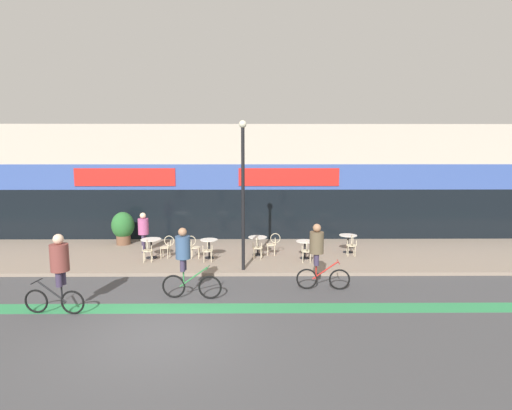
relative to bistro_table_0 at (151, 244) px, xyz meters
The scene contains 23 objects.
ground_plane 6.82m from the bistro_table_0, 74.16° to the right, with size 120.00×120.00×0.00m, color #424244.
sidewalk_slab 2.08m from the bistro_table_0, 21.15° to the left, with size 40.00×5.50×0.12m, color gray.
storefront_facade 6.12m from the bistro_table_0, 71.16° to the left, with size 40.00×4.06×5.60m.
bike_lane_stripe 5.28m from the bistro_table_0, 69.28° to the right, with size 36.00×0.70×0.01m, color #2D844C.
bistro_table_0 is the anchor object (origin of this frame).
bistro_table_1 2.29m from the bistro_table_0, ahead, with size 0.68×0.68×0.75m.
bistro_table_2 4.24m from the bistro_table_0, ahead, with size 0.76×0.76×0.75m.
bistro_table_3 6.07m from the bistro_table_0, ahead, with size 0.69×0.69×0.70m.
bistro_table_4 8.04m from the bistro_table_0, ahead, with size 0.73×0.73×0.74m.
cafe_chair_0_near 0.63m from the bistro_table_0, 89.11° to the right, with size 0.45×0.60×0.90m.
cafe_chair_0_side 0.63m from the bistro_table_0, ahead, with size 0.59×0.44×0.90m.
cafe_chair_1_near 2.39m from the bistro_table_0, 15.83° to the right, with size 0.44×0.60×0.90m.
cafe_chair_1_side 1.66m from the bistro_table_0, ahead, with size 0.58×0.42×0.90m.
cafe_chair_2_near 4.21m from the bistro_table_0, ahead, with size 0.45×0.60×0.90m.
cafe_chair_2_side 4.86m from the bistro_table_0, ahead, with size 0.58×0.41×0.90m.
cafe_chair_3_near 6.11m from the bistro_table_0, ahead, with size 0.45×0.60×0.90m.
cafe_chair_4_near 7.99m from the bistro_table_0, ahead, with size 0.43×0.59×0.90m.
planter_pot 3.05m from the bistro_table_0, 128.03° to the left, with size 1.01×1.01×1.49m.
lamp_post 4.72m from the bistro_table_0, 23.75° to the right, with size 0.26×0.26×5.24m.
cyclist_0 5.39m from the bistro_table_0, 101.76° to the right, with size 1.66×0.55×2.17m.
cyclist_1 4.62m from the bistro_table_0, 63.48° to the right, with size 1.78×0.53×2.11m.
cyclist_2 6.95m from the bistro_table_0, 29.04° to the right, with size 1.68×0.52×2.09m.
pedestrian_near_end 1.18m from the bistro_table_0, 120.12° to the left, with size 0.44×0.44×1.67m.
Camera 1 is at (2.17, -8.92, 4.27)m, focal length 28.00 mm.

